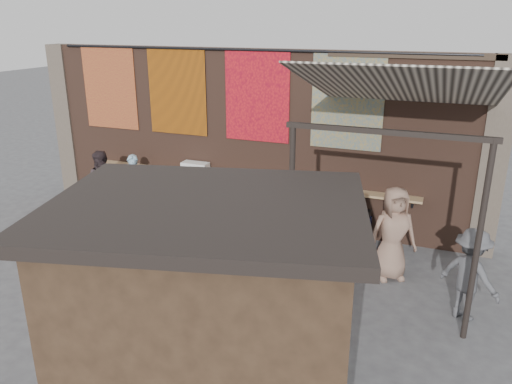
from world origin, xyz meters
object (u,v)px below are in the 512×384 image
Objects in this scene: scooter_stool_9 at (362,231)px; diner_left at (135,185)px; scooter_stool_1 at (161,200)px; shopper_navy at (304,259)px; shelf_box at (195,168)px; scooter_stool_6 at (276,218)px; scooter_stool_5 at (253,215)px; scooter_stool_7 at (303,223)px; scooter_stool_4 at (231,210)px; scooter_stool_2 at (182,204)px; shopper_tan at (393,234)px; shopper_grey at (470,275)px; scooter_stool_8 at (332,226)px; scooter_stool_3 at (203,209)px; diner_right at (104,185)px; scooter_stool_0 at (138,200)px; market_stall at (211,342)px.

diner_left is at bearing -178.33° from scooter_stool_9.
shopper_navy reaches higher than scooter_stool_1.
shelf_box is 0.74× the size of scooter_stool_6.
scooter_stool_1 is at bearing -179.62° from scooter_stool_5.
scooter_stool_7 is 1.01× the size of scooter_stool_9.
scooter_stool_2 is at bearing 178.88° from scooter_stool_4.
scooter_stool_4 is 0.55m from scooter_stool_5.
shopper_tan reaches higher than scooter_stool_6.
shopper_grey is (3.32, -1.99, 0.40)m from scooter_stool_7.
scooter_stool_5 is 4.98m from shopper_grey.
scooter_stool_4 is 0.53× the size of shopper_navy.
scooter_stool_8 is 0.99× the size of scooter_stool_9.
scooter_stool_6 is at bearing -179.11° from scooter_stool_7.
scooter_stool_1 is 1.17× the size of scooter_stool_3.
scooter_stool_4 reaches higher than scooter_stool_7.
diner_left is 7.80m from shopper_grey.
scooter_stool_8 is 1.86m from shopper_tan.
diner_right is at bearing -174.04° from scooter_stool_9.
scooter_stool_6 is at bearing 129.83° from shopper_tan.
scooter_stool_1 is 2.99m from scooter_stool_6.
scooter_stool_3 is 1.83m from scooter_stool_6.
scooter_stool_5 is at bearing -0.44° from scooter_stool_2.
scooter_stool_0 is 5.54m from scooter_stool_9.
scooter_stool_7 is at bearing -13.03° from diner_left.
scooter_stool_7 reaches higher than scooter_stool_8.
shopper_navy is (4.38, -2.60, 0.43)m from scooter_stool_1.
scooter_stool_5 is 0.47× the size of shopper_navy.
scooter_stool_2 is 0.87× the size of scooter_stool_4.
scooter_stool_9 is 1.43m from shopper_tan.
scooter_stool_6 is 0.52× the size of diner_right.
scooter_stool_6 is 0.57× the size of diner_left.
shopper_tan is (4.80, -1.38, -0.36)m from shelf_box.
diner_left is (-4.25, -0.10, 0.39)m from scooter_stool_7.
shopper_grey reaches higher than diner_left.
diner_right reaches higher than scooter_stool_8.
scooter_stool_8 is at bearing -17.61° from diner_right.
scooter_stool_7 is 0.28× the size of market_stall.
scooter_stool_4 is at bearing -179.75° from scooter_stool_9.
diner_left is (-5.53, -0.16, 0.39)m from scooter_stool_9.
diner_left is 0.86× the size of shopper_tan.
shopper_grey is at bearing -30.94° from scooter_stool_7.
scooter_stool_8 is 3.42m from shopper_grey.
shopper_tan is (3.77, -1.10, 0.47)m from scooter_stool_4.
scooter_stool_2 is at bearing 179.84° from scooter_stool_9.
scooter_stool_0 is at bearing -178.51° from scooter_stool_4.
scooter_stool_1 is 0.52× the size of shopper_navy.
shelf_box is 1.01m from scooter_stool_3.
scooter_stool_8 is at bearing 76.65° from market_stall.
diner_left is at bearing 17.27° from diner_right.
scooter_stool_8 is at bearing 178.61° from scooter_stool_9.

